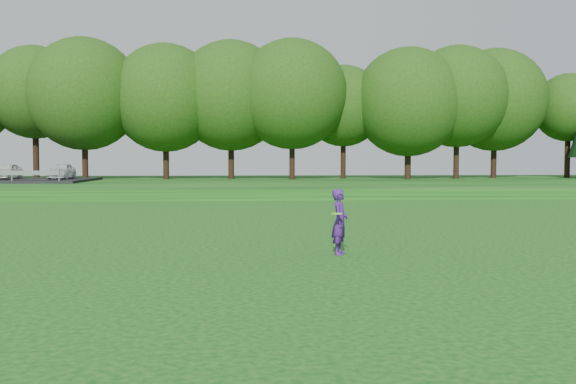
{
  "coord_description": "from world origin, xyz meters",
  "views": [
    {
      "loc": [
        -0.1,
        -15.77,
        2.31
      ],
      "look_at": [
        1.09,
        3.46,
        1.3
      ],
      "focal_mm": 40.0,
      "sensor_mm": 36.0,
      "label": 1
    }
  ],
  "objects": [
    {
      "name": "berm",
      "position": [
        0.0,
        34.0,
        0.3
      ],
      "size": [
        130.0,
        30.0,
        0.6
      ],
      "primitive_type": "cube",
      "color": "#0C4110",
      "rests_on": "ground"
    },
    {
      "name": "ground",
      "position": [
        0.0,
        0.0,
        0.0
      ],
      "size": [
        140.0,
        140.0,
        0.0
      ],
      "primitive_type": "plane",
      "color": "#0C4110",
      "rests_on": "ground"
    },
    {
      "name": "treeline",
      "position": [
        0.0,
        38.0,
        8.1
      ],
      "size": [
        104.0,
        7.0,
        15.0
      ],
      "primitive_type": null,
      "color": "#1D420F",
      "rests_on": "berm"
    },
    {
      "name": "walking_path",
      "position": [
        0.0,
        20.0,
        0.02
      ],
      "size": [
        130.0,
        1.6,
        0.04
      ],
      "primitive_type": "cube",
      "color": "gray",
      "rests_on": "ground"
    },
    {
      "name": "woman",
      "position": [
        2.09,
        -0.55,
        0.79
      ],
      "size": [
        0.54,
        0.91,
        1.58
      ],
      "color": "#481B7D",
      "rests_on": "ground"
    }
  ]
}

